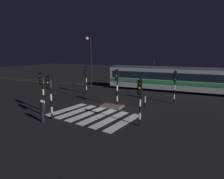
% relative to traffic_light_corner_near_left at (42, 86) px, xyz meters
% --- Properties ---
extents(ground_plane, '(120.00, 120.00, 0.00)m').
position_rel_traffic_light_corner_near_left_xyz_m(ground_plane, '(4.37, 3.06, -2.30)').
color(ground_plane, black).
extents(rail_near, '(80.00, 0.12, 0.03)m').
position_rel_traffic_light_corner_near_left_xyz_m(rail_near, '(4.37, 13.53, -2.29)').
color(rail_near, '#59595E').
rests_on(rail_near, ground).
extents(rail_far, '(80.00, 0.12, 0.03)m').
position_rel_traffic_light_corner_near_left_xyz_m(rail_far, '(4.37, 14.97, -2.29)').
color(rail_far, '#59595E').
rests_on(rail_far, ground).
extents(crosswalk_zebra, '(7.36, 5.57, 0.02)m').
position_rel_traffic_light_corner_near_left_xyz_m(crosswalk_zebra, '(4.37, 0.96, -2.29)').
color(crosswalk_zebra, silver).
rests_on(crosswalk_zebra, ground).
extents(traffic_island, '(2.01, 1.35, 0.18)m').
position_rel_traffic_light_corner_near_left_xyz_m(traffic_island, '(4.81, 3.84, -2.22)').
color(traffic_island, slate).
rests_on(traffic_island, ground).
extents(traffic_light_corner_near_left, '(0.36, 0.42, 3.49)m').
position_rel_traffic_light_corner_near_left_xyz_m(traffic_light_corner_near_left, '(0.00, 0.00, 0.00)').
color(traffic_light_corner_near_left, black).
rests_on(traffic_light_corner_near_left, ground).
extents(traffic_light_median_centre, '(0.36, 0.42, 3.59)m').
position_rel_traffic_light_corner_near_left_xyz_m(traffic_light_median_centre, '(5.12, 4.26, 0.06)').
color(traffic_light_median_centre, black).
rests_on(traffic_light_median_centre, ground).
extents(traffic_light_kerb_mid_left, '(0.36, 0.42, 3.51)m').
position_rel_traffic_light_corner_near_left_xyz_m(traffic_light_kerb_mid_left, '(2.02, -1.28, 0.01)').
color(traffic_light_kerb_mid_left, black).
rests_on(traffic_light_kerb_mid_left, ground).
extents(traffic_light_corner_far_right, '(0.36, 0.42, 3.37)m').
position_rel_traffic_light_corner_near_left_xyz_m(traffic_light_corner_far_right, '(9.94, 7.63, -0.08)').
color(traffic_light_corner_far_right, black).
rests_on(traffic_light_corner_far_right, ground).
extents(traffic_light_corner_far_left, '(0.36, 0.42, 3.47)m').
position_rel_traffic_light_corner_near_left_xyz_m(traffic_light_corner_far_left, '(-0.78, 8.11, -0.01)').
color(traffic_light_corner_far_left, black).
rests_on(traffic_light_corner_far_left, ground).
extents(traffic_light_corner_near_right, '(0.36, 0.42, 3.35)m').
position_rel_traffic_light_corner_near_left_xyz_m(traffic_light_corner_near_right, '(8.58, 0.22, -0.09)').
color(traffic_light_corner_near_right, black).
rests_on(traffic_light_corner_near_right, ground).
extents(street_lamp_trackside_left, '(0.44, 1.21, 7.23)m').
position_rel_traffic_light_corner_near_left_xyz_m(street_lamp_trackside_left, '(-2.26, 11.65, 2.28)').
color(street_lamp_trackside_left, black).
rests_on(street_lamp_trackside_left, ground).
extents(tram, '(17.42, 2.58, 4.15)m').
position_rel_traffic_light_corner_near_left_xyz_m(tram, '(8.87, 14.25, -0.55)').
color(tram, '#B2BCC1').
rests_on(tram, ground).
extents(pedestrian_waiting_at_kerb, '(0.36, 0.24, 1.71)m').
position_rel_traffic_light_corner_near_left_xyz_m(pedestrian_waiting_at_kerb, '(1.85, -1.99, -1.43)').
color(pedestrian_waiting_at_kerb, black).
rests_on(pedestrian_waiting_at_kerb, ground).
extents(bollard_island_edge, '(0.12, 0.12, 1.11)m').
position_rel_traffic_light_corner_near_left_xyz_m(bollard_island_edge, '(7.68, 5.00, -1.74)').
color(bollard_island_edge, black).
rests_on(bollard_island_edge, ground).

